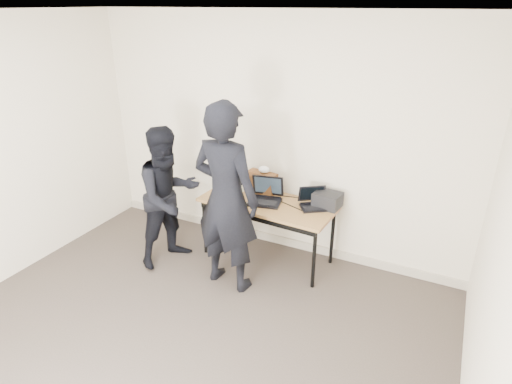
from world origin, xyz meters
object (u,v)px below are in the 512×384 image
Objects in this scene: laptop_center at (266,196)px; person_observer at (169,197)px; person_typist at (226,199)px; laptop_right at (313,202)px; laptop_beige at (229,191)px; leather_satchel at (261,182)px; equipment_box at (327,200)px; desk at (267,207)px.

person_observer is at bearing -163.19° from laptop_center.
laptop_right is at bearing -127.57° from person_typist.
person_typist is (0.32, -0.61, 0.22)m from laptop_beige.
equipment_box is (0.81, -0.04, -0.05)m from leather_satchel.
laptop_beige is 0.83× the size of leather_satchel.
laptop_beige is at bearing -23.91° from person_observer.
laptop_center is 0.68m from person_typist.
leather_satchel reaches higher than desk.
laptop_center is at bearing 16.70° from laptop_beige.
laptop_beige is at bearing -170.46° from equipment_box.
desk is 0.71m from person_typist.
person_typist reaches higher than laptop_center.
leather_satchel is 0.20× the size of person_typist.
laptop_center reaches higher than laptop_right.
laptop_right is 1.43× the size of equipment_box.
laptop_right is at bearing -0.74° from laptop_center.
desk is 0.13m from laptop_center.
laptop_beige is at bearing -176.97° from desk.
leather_satchel is at bearing 177.48° from equipment_box.
leather_satchel is 0.81m from equipment_box.
laptop_center reaches higher than desk.
person_observer is (-0.94, -0.51, 0.01)m from laptop_center.
desk is 4.83× the size of laptop_beige.
person_observer is at bearing -120.12° from laptop_beige.
person_typist is at bearing -134.90° from equipment_box.
laptop_right is 1.58m from person_observer.
person_observer is (-0.78, -0.72, -0.05)m from leather_satchel.
leather_satchel is 0.24× the size of person_observer.
leather_satchel is at bearing 115.11° from laptop_center.
laptop_beige is at bearing 152.42° from laptop_right.
laptop_beige is 0.46m from laptop_center.
laptop_right is at bearing 0.79° from leather_satchel.
laptop_center is at bearing -165.87° from equipment_box.
laptop_center is 1.07m from person_observer.
laptop_center is 1.47× the size of equipment_box.
equipment_box is 1.14m from person_typist.
laptop_right is (0.52, 0.10, -0.01)m from laptop_center.
person_observer is (-0.48, -0.49, 0.03)m from laptop_beige.
person_observer is at bearing -156.90° from equipment_box.
equipment_box is (1.12, 0.19, 0.04)m from laptop_beige.
person_observer reaches higher than laptop_right.
laptop_beige is 0.20× the size of person_observer.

